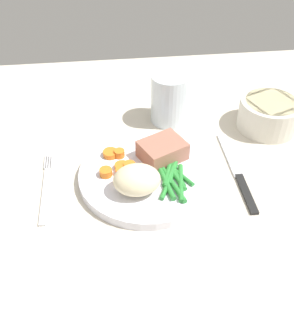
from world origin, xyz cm
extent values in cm
cube|color=beige|center=(0.00, 0.00, 1.00)|extent=(120.00, 90.00, 2.00)
cylinder|color=white|center=(-1.13, -0.16, 2.80)|extent=(23.03, 23.03, 1.60)
cube|color=#A86B56|center=(1.98, 3.47, 5.20)|extent=(9.20, 8.51, 3.20)
ellipsoid|color=beige|center=(-3.20, -4.31, 5.99)|extent=(7.48, 5.82, 4.79)
cylinder|color=orange|center=(-5.25, 1.35, 4.02)|extent=(2.44, 2.44, 0.84)
cylinder|color=orange|center=(-5.46, 0.39, 4.11)|extent=(1.84, 1.84, 1.03)
cylinder|color=orange|center=(-5.43, 4.62, 4.25)|extent=(1.80, 1.80, 1.29)
cylinder|color=orange|center=(-3.96, 1.24, 4.13)|extent=(2.04, 2.04, 1.06)
cylinder|color=orange|center=(-7.01, 4.99, 4.08)|extent=(2.60, 2.60, 0.96)
cylinder|color=orange|center=(-7.99, -0.26, 4.21)|extent=(2.11, 2.11, 1.21)
cylinder|color=#2D8C38|center=(2.15, -1.39, 4.04)|extent=(2.61, 5.52, 0.88)
cylinder|color=#2D8C38|center=(3.98, -3.67, 4.01)|extent=(2.16, 8.35, 0.82)
cylinder|color=#2D8C38|center=(2.13, -3.10, 3.98)|extent=(4.26, 7.92, 0.77)
cylinder|color=#2D8C38|center=(2.91, -1.06, 4.00)|extent=(2.24, 5.77, 0.80)
cylinder|color=#2D8C38|center=(1.65, -3.74, 4.05)|extent=(2.04, 7.12, 0.90)
cylinder|color=#2D8C38|center=(2.70, -3.92, 4.00)|extent=(3.12, 8.26, 0.81)
cylinder|color=#2D8C38|center=(2.73, -1.30, 4.04)|extent=(3.62, 6.72, 0.87)
cylinder|color=#2D8C38|center=(3.37, -1.83, 3.98)|extent=(2.82, 7.07, 0.76)
cylinder|color=#2D8C38|center=(3.57, -1.45, 3.96)|extent=(2.29, 6.20, 0.71)
cylinder|color=#2D8C38|center=(4.19, -1.52, 3.93)|extent=(3.97, 5.98, 0.66)
cube|color=silver|center=(-18.10, -2.16, 2.20)|extent=(1.00, 13.00, 0.40)
cube|color=silver|center=(-18.70, 6.14, 2.20)|extent=(0.24, 3.60, 0.40)
cube|color=silver|center=(-18.30, 6.14, 2.20)|extent=(0.24, 3.60, 0.40)
cube|color=silver|center=(-17.90, 6.14, 2.20)|extent=(0.24, 3.60, 0.40)
cube|color=silver|center=(-17.50, 6.14, 2.20)|extent=(0.24, 3.60, 0.40)
cube|color=black|center=(14.59, -5.66, 2.20)|extent=(1.30, 9.00, 0.64)
cube|color=silver|center=(14.59, 4.34, 2.20)|extent=(1.70, 12.00, 0.40)
cylinder|color=silver|center=(5.33, 17.09, 6.98)|extent=(7.38, 7.38, 9.96)
cylinder|color=silver|center=(5.33, 17.09, 3.93)|extent=(6.79, 6.79, 3.87)
cylinder|color=silver|center=(24.31, 12.42, 4.93)|extent=(11.86, 11.86, 5.86)
cylinder|color=beige|center=(24.31, 12.42, 6.25)|extent=(10.08, 10.08, 3.23)
camera|label=1|loc=(-6.85, -49.21, 48.50)|focal=42.52mm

